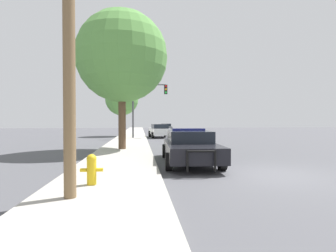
{
  "coord_description": "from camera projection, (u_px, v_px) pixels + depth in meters",
  "views": [
    {
      "loc": [
        -4.23,
        -8.1,
        1.76
      ],
      "look_at": [
        -1.64,
        15.9,
        1.26
      ],
      "focal_mm": 28.0,
      "sensor_mm": 36.0,
      "label": 1
    }
  ],
  "objects": [
    {
      "name": "car_background_distant",
      "position": [
        166.0,
        127.0,
        43.62
      ],
      "size": [
        2.29,
        4.73,
        1.26
      ],
      "rotation": [
        0.0,
        0.0,
        -0.07
      ],
      "color": "slate",
      "rests_on": "ground_plane"
    },
    {
      "name": "sidewalk_left",
      "position": [
        111.0,
        176.0,
        8.0
      ],
      "size": [
        3.0,
        110.0,
        0.13
      ],
      "color": "#ADA89E",
      "rests_on": "ground_plane"
    },
    {
      "name": "tree_sidewalk_near",
      "position": [
        122.0,
        57.0,
        15.0
      ],
      "size": [
        5.24,
        5.24,
        7.93
      ],
      "color": "brown",
      "rests_on": "sidewalk_left"
    },
    {
      "name": "police_car",
      "position": [
        189.0,
        146.0,
        10.89
      ],
      "size": [
        2.34,
        5.46,
        1.43
      ],
      "rotation": [
        0.0,
        0.0,
        3.09
      ],
      "color": "black",
      "rests_on": "ground_plane"
    },
    {
      "name": "fire_hydrant",
      "position": [
        92.0,
        168.0,
        6.66
      ],
      "size": [
        0.57,
        0.25,
        0.78
      ],
      "color": "gold",
      "rests_on": "sidewalk_left"
    },
    {
      "name": "car_background_midblock",
      "position": [
        159.0,
        130.0,
        27.27
      ],
      "size": [
        2.19,
        4.47,
        1.4
      ],
      "rotation": [
        0.0,
        0.0,
        0.08
      ],
      "color": "silver",
      "rests_on": "ground_plane"
    },
    {
      "name": "tree_sidewalk_mid",
      "position": [
        122.0,
        99.0,
        29.36
      ],
      "size": [
        3.7,
        3.7,
        5.91
      ],
      "color": "brown",
      "rests_on": "sidewalk_left"
    },
    {
      "name": "traffic_light",
      "position": [
        147.0,
        99.0,
        24.98
      ],
      "size": [
        3.36,
        0.35,
        5.23
      ],
      "color": "#424247",
      "rests_on": "sidewalk_left"
    },
    {
      "name": "ground_plane",
      "position": [
        270.0,
        174.0,
        8.55
      ],
      "size": [
        110.0,
        110.0,
        0.0
      ],
      "primitive_type": "plane",
      "color": "#4F4F54"
    }
  ]
}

